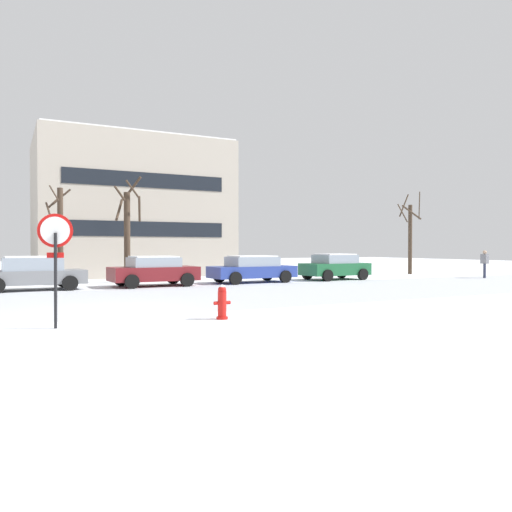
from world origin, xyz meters
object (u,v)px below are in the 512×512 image
at_px(stop_sign, 55,248).
at_px(parked_car_maroon, 154,271).
at_px(parked_car_blue, 252,269).
at_px(pedestrian_crossing, 485,262).
at_px(parked_car_green, 335,266).
at_px(parked_car_gray, 32,273).
at_px(fire_hydrant, 222,302).

relative_size(stop_sign, parked_car_maroon, 0.64).
distance_m(parked_car_blue, pedestrian_crossing, 14.38).
xyz_separation_m(parked_car_blue, parked_car_green, (5.20, -0.04, 0.03)).
xyz_separation_m(parked_car_gray, parked_car_blue, (10.41, -0.05, -0.02)).
height_order(fire_hydrant, parked_car_gray, parked_car_gray).
xyz_separation_m(parked_car_gray, pedestrian_crossing, (24.51, -2.84, 0.22)).
height_order(parked_car_blue, parked_car_green, parked_car_green).
height_order(parked_car_gray, pedestrian_crossing, pedestrian_crossing).
height_order(stop_sign, parked_car_green, stop_sign).
xyz_separation_m(stop_sign, parked_car_maroon, (5.22, 11.03, -1.08)).
relative_size(parked_car_gray, pedestrian_crossing, 2.61).
height_order(parked_car_gray, parked_car_blue, parked_car_gray).
distance_m(parked_car_green, pedestrian_crossing, 9.32).
distance_m(parked_car_gray, parked_car_green, 15.61).
bearing_deg(pedestrian_crossing, parked_car_blue, 168.80).
bearing_deg(parked_car_blue, parked_car_green, -0.39).
height_order(fire_hydrant, parked_car_blue, parked_car_blue).
bearing_deg(parked_car_gray, parked_car_green, -0.31).
bearing_deg(parked_car_blue, parked_car_maroon, -179.22).
relative_size(parked_car_gray, parked_car_blue, 0.95).
bearing_deg(fire_hydrant, parked_car_gray, 108.78).
distance_m(parked_car_gray, parked_car_blue, 10.41).
distance_m(fire_hydrant, pedestrian_crossing, 22.35).
bearing_deg(stop_sign, parked_car_green, 35.31).
xyz_separation_m(stop_sign, parked_car_gray, (0.02, 11.15, -1.07)).
bearing_deg(parked_car_green, fire_hydrant, -135.86).
distance_m(fire_hydrant, parked_car_blue, 13.14).
distance_m(fire_hydrant, parked_car_gray, 12.10).
bearing_deg(parked_car_green, parked_car_gray, 179.69).
bearing_deg(parked_car_gray, pedestrian_crossing, -6.61).
distance_m(stop_sign, fire_hydrant, 4.15).
xyz_separation_m(parked_car_blue, pedestrian_crossing, (14.10, -2.79, 0.24)).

